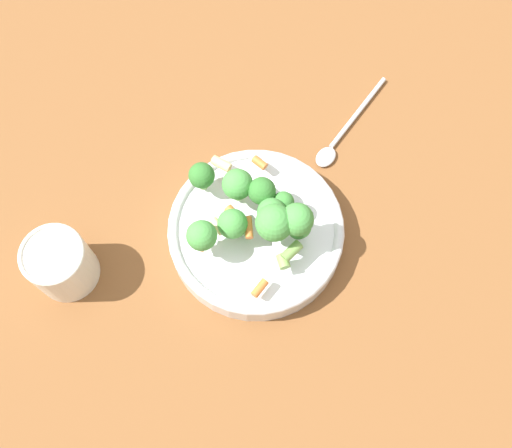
{
  "coord_description": "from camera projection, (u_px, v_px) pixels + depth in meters",
  "views": [
    {
      "loc": [
        -0.22,
        -0.18,
        0.78
      ],
      "look_at": [
        0.0,
        0.0,
        0.05
      ],
      "focal_mm": 42.0,
      "sensor_mm": 36.0,
      "label": 1
    }
  ],
  "objects": [
    {
      "name": "cup",
      "position": [
        60.0,
        263.0,
        0.77
      ],
      "size": [
        0.08,
        0.08,
        0.08
      ],
      "color": "silver",
      "rests_on": "ground_plane"
    },
    {
      "name": "bowl",
      "position": [
        256.0,
        232.0,
        0.81
      ],
      "size": [
        0.24,
        0.24,
        0.04
      ],
      "color": "silver",
      "rests_on": "ground_plane"
    },
    {
      "name": "spoon",
      "position": [
        339.0,
        136.0,
        0.89
      ],
      "size": [
        0.18,
        0.03,
        0.01
      ],
      "rotation": [
        0.0,
        0.0,
        9.48
      ],
      "color": "silver",
      "rests_on": "ground_plane"
    },
    {
      "name": "ground_plane",
      "position": [
        256.0,
        237.0,
        0.83
      ],
      "size": [
        3.0,
        3.0,
        0.0
      ],
      "primitive_type": "plane",
      "color": "brown"
    },
    {
      "name": "pasta_salad",
      "position": [
        257.0,
        213.0,
        0.76
      ],
      "size": [
        0.16,
        0.18,
        0.08
      ],
      "color": "#8CB766",
      "rests_on": "bowl"
    }
  ]
}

